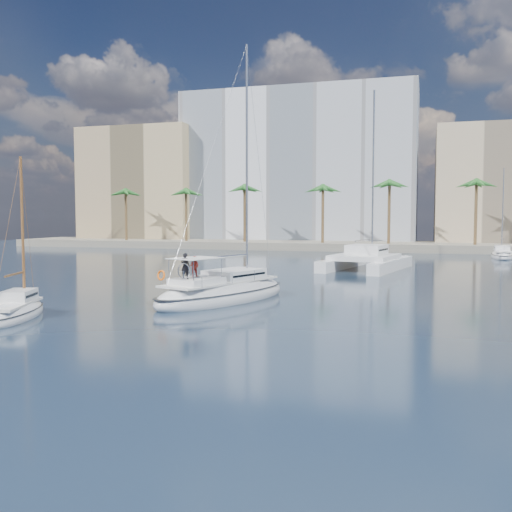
% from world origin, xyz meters
% --- Properties ---
extents(ground, '(160.00, 160.00, 0.00)m').
position_xyz_m(ground, '(0.00, 0.00, 0.00)').
color(ground, black).
rests_on(ground, ground).
extents(quay, '(120.00, 14.00, 1.20)m').
position_xyz_m(quay, '(0.00, 61.00, 0.60)').
color(quay, gray).
rests_on(quay, ground).
extents(building_modern, '(42.00, 16.00, 28.00)m').
position_xyz_m(building_modern, '(-12.00, 73.00, 14.00)').
color(building_modern, white).
rests_on(building_modern, ground).
extents(building_tan_left, '(22.00, 14.00, 22.00)m').
position_xyz_m(building_tan_left, '(-42.00, 69.00, 11.00)').
color(building_tan_left, tan).
rests_on(building_tan_left, ground).
extents(building_beige, '(20.00, 14.00, 20.00)m').
position_xyz_m(building_beige, '(22.00, 70.00, 10.00)').
color(building_beige, beige).
rests_on(building_beige, ground).
extents(palm_left, '(3.60, 3.60, 12.30)m').
position_xyz_m(palm_left, '(-34.00, 57.00, 10.28)').
color(palm_left, brown).
rests_on(palm_left, ground).
extents(palm_centre, '(3.60, 3.60, 12.30)m').
position_xyz_m(palm_centre, '(0.00, 57.00, 10.28)').
color(palm_centre, brown).
rests_on(palm_centre, ground).
extents(main_sloop, '(7.57, 12.25, 17.34)m').
position_xyz_m(main_sloop, '(-1.82, 1.94, 0.53)').
color(main_sloop, silver).
rests_on(main_sloop, ground).
extents(small_sloop, '(3.87, 6.63, 9.09)m').
position_xyz_m(small_sloop, '(-10.20, -6.99, 0.37)').
color(small_sloop, silver).
rests_on(small_sloop, ground).
extents(catamaran, '(8.66, 13.51, 18.17)m').
position_xyz_m(catamaran, '(4.77, 26.02, 1.16)').
color(catamaran, silver).
rests_on(catamaran, ground).
extents(seagull, '(1.06, 0.45, 0.20)m').
position_xyz_m(seagull, '(-0.18, 5.32, 0.55)').
color(seagull, silver).
rests_on(seagull, ground).
extents(moored_yacht_a, '(3.37, 9.52, 11.90)m').
position_xyz_m(moored_yacht_a, '(20.00, 47.00, 0.00)').
color(moored_yacht_a, silver).
rests_on(moored_yacht_a, ground).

